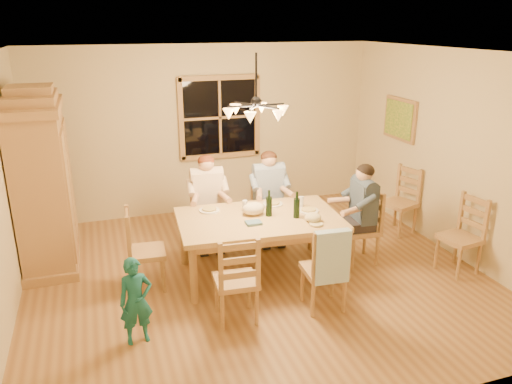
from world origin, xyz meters
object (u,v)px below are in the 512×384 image
object	(u,v)px
adult_woman	(207,190)
armoire	(44,185)
chair_far_right	(268,221)
wine_bottle_a	(269,203)
chair_near_left	(236,293)
chandelier	(256,110)
adult_plaid_man	(269,185)
dining_table	(259,225)
chair_end_left	(148,264)
wine_bottle_b	(297,205)
chair_spare_front	(458,249)
chair_near_right	(323,282)
adult_slate_man	(362,202)
child	(136,301)
chair_far_left	(208,227)
chair_spare_back	(398,213)
chair_end_right	(359,240)

from	to	relation	value
adult_woman	armoire	bearing A→B (deg)	-1.80
chair_far_right	wine_bottle_a	world-z (taller)	wine_bottle_a
chair_near_left	chandelier	bearing A→B (deg)	63.25
adult_plaid_man	dining_table	bearing A→B (deg)	67.62
chair_end_left	wine_bottle_b	bearing A→B (deg)	86.15
chair_spare_front	armoire	bearing A→B (deg)	59.97
chair_near_right	adult_slate_man	bearing A→B (deg)	46.74
adult_woman	child	distance (m)	2.28
armoire	adult_slate_man	xyz separation A→B (m)	(3.83, -1.27, -0.22)
chair_near_right	adult_plaid_man	xyz separation A→B (m)	(0.02, 1.86, 0.54)
adult_woman	chair_spare_front	bearing A→B (deg)	153.03
armoire	chair_spare_front	world-z (taller)	armoire
chandelier	chair_near_right	xyz separation A→B (m)	(0.48, -0.91, -1.77)
wine_bottle_a	chair_spare_front	distance (m)	2.47
wine_bottle_b	chair_far_right	bearing A→B (deg)	88.93
chair_far_left	chair_far_right	distance (m)	0.87
chair_near_right	chair_spare_back	world-z (taller)	same
chair_near_right	chair_spare_back	size ratio (longest dim) A/B	1.00
adult_woman	chair_far_right	bearing A→B (deg)	-180.00
chair_near_right	wine_bottle_b	size ratio (longest dim) A/B	3.00
wine_bottle_a	child	world-z (taller)	wine_bottle_a
wine_bottle_a	chair_spare_back	world-z (taller)	wine_bottle_a
adult_slate_man	child	xyz separation A→B (m)	(-2.95, -0.86, -0.39)
chair_far_left	armoire	bearing A→B (deg)	-1.80
adult_slate_man	wine_bottle_b	bearing A→B (deg)	97.45
chandelier	wine_bottle_a	size ratio (longest dim) A/B	2.33
chair_far_right	chair_near_left	size ratio (longest dim) A/B	1.00
chair_near_left	wine_bottle_b	size ratio (longest dim) A/B	3.00
chandelier	chair_near_right	size ratio (longest dim) A/B	0.78
wine_bottle_a	chair_spare_front	bearing A→B (deg)	-18.25
dining_table	chair_near_left	distance (m)	1.11
chair_end_right	chair_near_left	bearing A→B (deg)	116.57
chair_far_right	chair_spare_back	size ratio (longest dim) A/B	1.00
chair_far_left	chair_near_right	xyz separation A→B (m)	(0.85, -1.92, 0.00)
dining_table	child	xyz separation A→B (m)	(-1.59, -0.96, -0.21)
chair_far_left	adult_woman	size ratio (longest dim) A/B	1.13
child	chair_spare_back	distance (m)	4.28
dining_table	adult_woman	bearing A→B (deg)	113.78
chair_end_left	chair_end_right	bearing A→B (deg)	90.00
chair_end_left	child	world-z (taller)	chair_end_left
chair_far_left	adult_woman	xyz separation A→B (m)	(0.00, 0.00, 0.54)
adult_plaid_man	wine_bottle_a	xyz separation A→B (m)	(-0.32, -0.89, 0.08)
chair_end_left	chair_spare_back	distance (m)	3.79
chair_near_left	chair_end_right	size ratio (longest dim) A/B	1.00
child	chair_end_left	bearing A→B (deg)	71.01
dining_table	chair_far_right	size ratio (longest dim) A/B	2.06
adult_woman	chair_spare_front	world-z (taller)	adult_woman
chair_end_right	chair_end_left	bearing A→B (deg)	90.00
armoire	wine_bottle_b	world-z (taller)	armoire
chair_far_right	adult_slate_man	xyz separation A→B (m)	(0.91, -0.99, 0.54)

